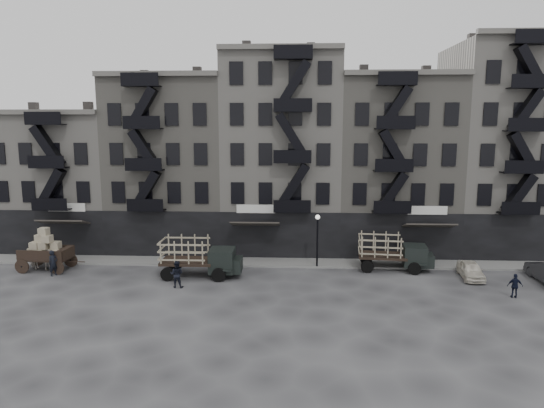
{
  "coord_description": "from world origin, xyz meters",
  "views": [
    {
      "loc": [
        1.2,
        -34.42,
        11.32
      ],
      "look_at": [
        -0.62,
        4.0,
        4.87
      ],
      "focal_mm": 32.0,
      "sensor_mm": 36.0,
      "label": 1
    }
  ],
  "objects_px": {
    "stake_truck_west": "(199,255)",
    "car_east": "(471,270)",
    "pedestrian_west": "(53,263)",
    "horse": "(40,259)",
    "wagon": "(44,246)",
    "stake_truck_east": "(393,250)",
    "pedestrian_mid": "(177,274)",
    "policeman": "(515,286)"
  },
  "relations": [
    {
      "from": "pedestrian_west",
      "to": "policeman",
      "type": "height_order",
      "value": "pedestrian_west"
    },
    {
      "from": "stake_truck_west",
      "to": "pedestrian_west",
      "type": "xyz_separation_m",
      "value": [
        -10.94,
        -0.28,
        -0.73
      ]
    },
    {
      "from": "wagon",
      "to": "stake_truck_east",
      "type": "bearing_deg",
      "value": 6.21
    },
    {
      "from": "stake_truck_west",
      "to": "policeman",
      "type": "xyz_separation_m",
      "value": [
        21.52,
        -3.4,
        -0.89
      ]
    },
    {
      "from": "stake_truck_west",
      "to": "pedestrian_west",
      "type": "relative_size",
      "value": 3.07
    },
    {
      "from": "wagon",
      "to": "stake_truck_east",
      "type": "relative_size",
      "value": 0.7
    },
    {
      "from": "wagon",
      "to": "pedestrian_west",
      "type": "height_order",
      "value": "wagon"
    },
    {
      "from": "horse",
      "to": "car_east",
      "type": "bearing_deg",
      "value": -80.97
    },
    {
      "from": "stake_truck_east",
      "to": "car_east",
      "type": "distance_m",
      "value": 5.74
    },
    {
      "from": "horse",
      "to": "stake_truck_east",
      "type": "relative_size",
      "value": 0.37
    },
    {
      "from": "pedestrian_west",
      "to": "policeman",
      "type": "distance_m",
      "value": 32.6
    },
    {
      "from": "car_east",
      "to": "pedestrian_mid",
      "type": "bearing_deg",
      "value": -166.67
    },
    {
      "from": "horse",
      "to": "car_east",
      "type": "height_order",
      "value": "horse"
    },
    {
      "from": "stake_truck_west",
      "to": "car_east",
      "type": "bearing_deg",
      "value": 1.75
    },
    {
      "from": "wagon",
      "to": "pedestrian_mid",
      "type": "relative_size",
      "value": 2.12
    },
    {
      "from": "stake_truck_west",
      "to": "policeman",
      "type": "bearing_deg",
      "value": -8.93
    },
    {
      "from": "horse",
      "to": "wagon",
      "type": "relative_size",
      "value": 0.53
    },
    {
      "from": "stake_truck_west",
      "to": "policeman",
      "type": "relative_size",
      "value": 3.7
    },
    {
      "from": "stake_truck_west",
      "to": "policeman",
      "type": "distance_m",
      "value": 21.8
    },
    {
      "from": "stake_truck_east",
      "to": "policeman",
      "type": "relative_size",
      "value": 3.6
    },
    {
      "from": "pedestrian_mid",
      "to": "stake_truck_west",
      "type": "bearing_deg",
      "value": -110.77
    },
    {
      "from": "pedestrian_west",
      "to": "stake_truck_east",
      "type": "bearing_deg",
      "value": -53.83
    },
    {
      "from": "car_east",
      "to": "pedestrian_west",
      "type": "bearing_deg",
      "value": -173.2
    },
    {
      "from": "horse",
      "to": "pedestrian_west",
      "type": "bearing_deg",
      "value": -118.14
    },
    {
      "from": "horse",
      "to": "wagon",
      "type": "height_order",
      "value": "wagon"
    },
    {
      "from": "horse",
      "to": "pedestrian_mid",
      "type": "xyz_separation_m",
      "value": [
        11.55,
        -3.47,
        0.06
      ]
    },
    {
      "from": "wagon",
      "to": "car_east",
      "type": "bearing_deg",
      "value": 2.55
    },
    {
      "from": "pedestrian_west",
      "to": "horse",
      "type": "bearing_deg",
      "value": 82.29
    },
    {
      "from": "horse",
      "to": "wagon",
      "type": "distance_m",
      "value": 1.07
    },
    {
      "from": "pedestrian_west",
      "to": "wagon",
      "type": "bearing_deg",
      "value": 75.22
    },
    {
      "from": "stake_truck_west",
      "to": "car_east",
      "type": "distance_m",
      "value": 20.12
    },
    {
      "from": "pedestrian_west",
      "to": "policeman",
      "type": "bearing_deg",
      "value": -65.26
    },
    {
      "from": "stake_truck_west",
      "to": "pedestrian_west",
      "type": "height_order",
      "value": "stake_truck_west"
    },
    {
      "from": "stake_truck_west",
      "to": "pedestrian_mid",
      "type": "height_order",
      "value": "stake_truck_west"
    },
    {
      "from": "policeman",
      "to": "car_east",
      "type": "bearing_deg",
      "value": -61.3
    },
    {
      "from": "car_east",
      "to": "horse",
      "type": "bearing_deg",
      "value": -175.59
    },
    {
      "from": "wagon",
      "to": "car_east",
      "type": "xyz_separation_m",
      "value": [
        32.32,
        -0.43,
        -1.28
      ]
    },
    {
      "from": "car_east",
      "to": "stake_truck_west",
      "type": "bearing_deg",
      "value": -173.12
    },
    {
      "from": "stake_truck_west",
      "to": "stake_truck_east",
      "type": "relative_size",
      "value": 1.03
    },
    {
      "from": "wagon",
      "to": "pedestrian_west",
      "type": "xyz_separation_m",
      "value": [
        1.3,
        -1.3,
        -0.93
      ]
    },
    {
      "from": "stake_truck_east",
      "to": "car_east",
      "type": "height_order",
      "value": "stake_truck_east"
    },
    {
      "from": "wagon",
      "to": "stake_truck_west",
      "type": "height_order",
      "value": "wagon"
    }
  ]
}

